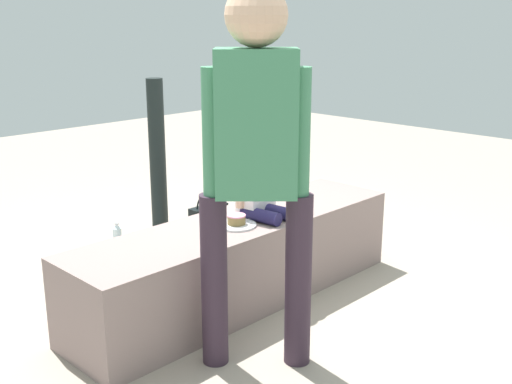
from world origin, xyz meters
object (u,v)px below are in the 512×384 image
party_cup_red (59,316)px  handbag_brown_canvas (218,252)px  water_bottle_near_gift (117,236)px  adult_standing (256,148)px  gift_bag (124,273)px  cake_plate (237,222)px  child_seated (258,180)px  handbag_black_leather (209,218)px

party_cup_red → handbag_brown_canvas: size_ratio=0.36×
water_bottle_near_gift → handbag_brown_canvas: (0.27, -0.77, 0.01)m
adult_standing → gift_bag: bearing=90.6°
handbag_brown_canvas → water_bottle_near_gift: bearing=109.6°
cake_plate → water_bottle_near_gift: cake_plate is taller
adult_standing → water_bottle_near_gift: size_ratio=9.05×
water_bottle_near_gift → party_cup_red: bearing=-138.9°
adult_standing → handbag_brown_canvas: adult_standing is taller
child_seated → party_cup_red: size_ratio=4.61×
handbag_black_leather → party_cup_red: bearing=-160.9°
cake_plate → gift_bag: 0.79m
handbag_black_leather → handbag_brown_canvas: (-0.39, -0.54, -0.02)m
adult_standing → handbag_brown_canvas: bearing=56.4°
adult_standing → gift_bag: size_ratio=5.52×
gift_bag → party_cup_red: 0.48m
gift_bag → water_bottle_near_gift: bearing=59.4°
child_seated → water_bottle_near_gift: 1.40m
gift_bag → handbag_brown_canvas: (0.68, -0.08, -0.04)m
handbag_black_leather → gift_bag: bearing=-156.8°
water_bottle_near_gift → handbag_black_leather: (0.66, -0.23, 0.03)m
handbag_black_leather → child_seated: bearing=-116.6°
water_bottle_near_gift → handbag_black_leather: bearing=-19.0°
adult_standing → handbag_black_leather: size_ratio=5.15×
child_seated → handbag_black_leather: (0.51, 1.02, -0.58)m
gift_bag → handbag_brown_canvas: 0.69m
adult_standing → party_cup_red: size_ratio=16.51×
gift_bag → party_cup_red: (-0.47, -0.07, -0.09)m
gift_bag → water_bottle_near_gift: size_ratio=1.64×
cake_plate → handbag_black_leather: cake_plate is taller
party_cup_red → gift_bag: bearing=9.0°
adult_standing → cake_plate: adult_standing is taller
handbag_brown_canvas → child_seated: bearing=-103.9°
cake_plate → handbag_brown_canvas: size_ratio=0.78×
handbag_brown_canvas → party_cup_red: bearing=179.7°
adult_standing → handbag_brown_canvas: (0.67, 1.00, -0.95)m
child_seated → cake_plate: (-0.21, -0.04, -0.19)m
adult_standing → party_cup_red: (-0.48, 1.01, -0.99)m
child_seated → adult_standing: 0.83m
child_seated → handbag_brown_canvas: bearing=76.1°
water_bottle_near_gift → gift_bag: bearing=-120.6°
adult_standing → handbag_black_leather: bearing=55.5°
handbag_black_leather → handbag_brown_canvas: handbag_black_leather is taller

